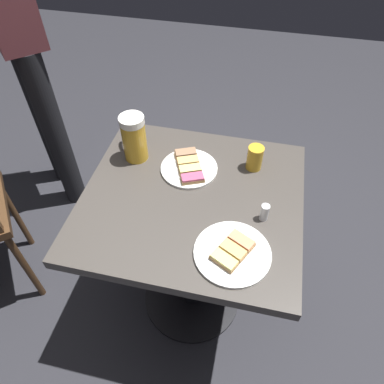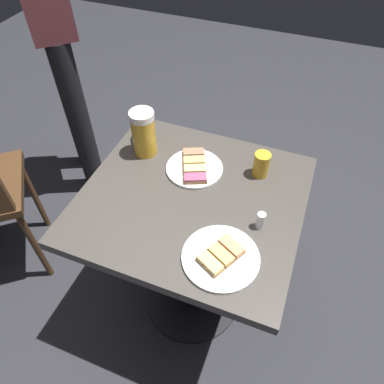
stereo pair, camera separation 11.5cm
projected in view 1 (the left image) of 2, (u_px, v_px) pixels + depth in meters
ground_plane at (192, 296)px, 1.69m from camera, size 6.00×6.00×0.00m
cafe_table at (192, 228)px, 1.29m from camera, size 0.71×0.66×0.71m
plate_near at (189, 167)px, 1.24m from camera, size 0.20×0.20×0.03m
plate_far at (232, 252)px, 1.01m from camera, size 0.22×0.22×0.03m
beer_mug at (134, 137)px, 1.23m from camera, size 0.11×0.13×0.17m
beer_glass_small at (255, 158)px, 1.22m from camera, size 0.05×0.05×0.09m
salt_shaker at (264, 212)px, 1.08m from camera, size 0.03×0.03×0.06m
patron_standing at (14, 27)px, 1.48m from camera, size 0.35×0.35×1.63m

